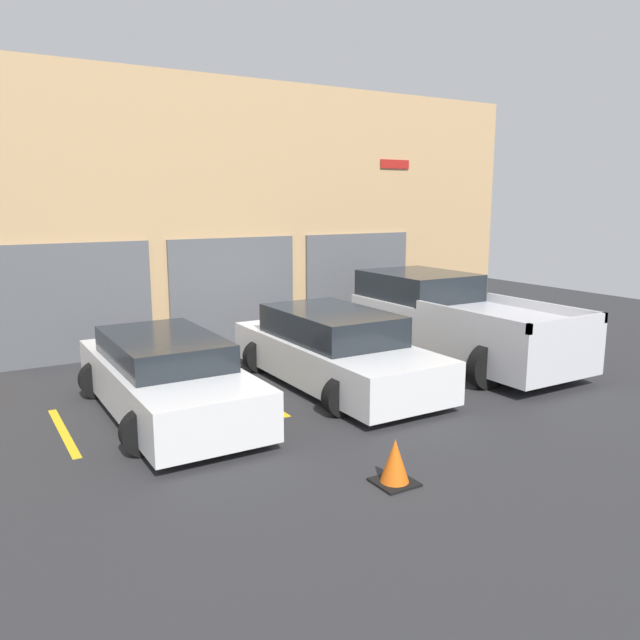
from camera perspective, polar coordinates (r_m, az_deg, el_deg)
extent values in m
plane|color=#2D2D30|center=(12.17, -1.36, -4.67)|extent=(28.00, 28.00, 0.00)
cube|color=tan|center=(14.69, -7.86, 9.62)|extent=(15.83, 0.60, 5.92)
cube|color=#595B60|center=(13.49, -21.41, 1.41)|extent=(3.03, 0.08, 2.43)
cube|color=#595B60|center=(14.44, -7.88, 2.64)|extent=(3.03, 0.08, 2.43)
cube|color=#595B60|center=(16.08, 3.46, 3.56)|extent=(3.03, 0.08, 2.43)
cube|color=#B21E19|center=(16.64, 6.86, 13.97)|extent=(0.90, 0.03, 0.22)
cube|color=silver|center=(12.96, 12.83, -0.85)|extent=(1.99, 5.08, 0.93)
cube|color=#1E2328|center=(13.87, 8.98, 3.18)|extent=(1.83, 2.29, 0.57)
cube|color=silver|center=(11.40, 13.42, 0.38)|extent=(0.08, 2.80, 0.18)
cube|color=silver|center=(12.79, 19.58, 1.17)|extent=(0.08, 2.80, 0.18)
cube|color=silver|center=(11.22, 21.77, -0.27)|extent=(1.99, 0.08, 0.18)
cylinder|color=black|center=(13.64, 5.52, -1.29)|extent=(0.79, 0.22, 0.79)
cylinder|color=black|center=(14.74, 11.07, -0.52)|extent=(0.79, 0.22, 0.79)
cylinder|color=black|center=(11.33, 15.01, -4.14)|extent=(0.79, 0.22, 0.79)
cylinder|color=black|center=(12.64, 20.64, -2.93)|extent=(0.79, 0.22, 0.79)
cube|color=white|center=(11.16, 1.32, -3.53)|extent=(1.80, 4.72, 0.69)
cube|color=#1E2328|center=(11.13, 1.01, -0.39)|extent=(1.58, 2.60, 0.51)
cylinder|color=black|center=(12.08, -5.57, -3.32)|extent=(0.61, 0.22, 0.61)
cylinder|color=black|center=(12.81, 0.81, -2.45)|extent=(0.61, 0.22, 0.61)
cylinder|color=black|center=(9.62, 1.99, -7.01)|extent=(0.61, 0.22, 0.61)
cylinder|color=black|center=(10.52, 9.25, -5.57)|extent=(0.61, 0.22, 0.61)
cube|color=white|center=(9.93, -13.85, -5.68)|extent=(1.70, 4.53, 0.69)
cube|color=#1E2328|center=(9.90, -14.19, -2.49)|extent=(1.50, 2.49, 0.40)
cylinder|color=black|center=(11.13, -19.62, -5.15)|extent=(0.62, 0.22, 0.62)
cylinder|color=black|center=(11.49, -12.35, -4.27)|extent=(0.62, 0.22, 0.62)
cylinder|color=black|center=(8.52, -15.78, -9.83)|extent=(0.62, 0.22, 0.62)
cylinder|color=black|center=(8.97, -6.53, -8.40)|extent=(0.62, 0.22, 0.62)
cube|color=gold|center=(9.78, -22.41, -9.42)|extent=(0.12, 2.20, 0.01)
cube|color=gold|center=(10.59, -5.76, -7.08)|extent=(0.12, 2.20, 0.01)
cube|color=gold|center=(12.14, 7.45, -4.77)|extent=(0.12, 2.20, 0.01)
cube|color=gold|center=(14.19, 17.20, -2.88)|extent=(0.12, 2.20, 0.01)
cube|color=black|center=(7.59, 6.82, -14.51)|extent=(0.47, 0.47, 0.03)
cone|color=orange|center=(7.48, 6.86, -12.71)|extent=(0.36, 0.36, 0.55)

